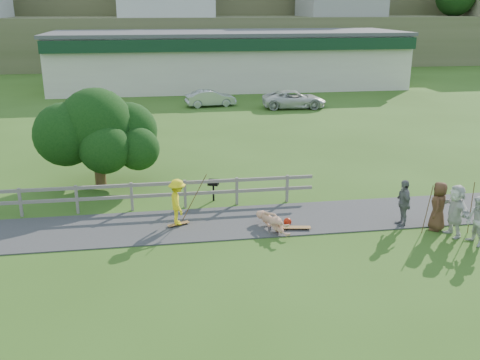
{
  "coord_description": "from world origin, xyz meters",
  "views": [
    {
      "loc": [
        -2.91,
        -15.99,
        7.41
      ],
      "look_at": [
        -0.08,
        2.0,
        1.43
      ],
      "focal_mm": 40.0,
      "sensor_mm": 36.0,
      "label": 1
    }
  ],
  "objects_px": {
    "spectator_a": "(477,221)",
    "skater_fallen": "(273,222)",
    "car_white": "(294,99)",
    "bbq": "(213,190)",
    "spectator_c": "(438,206)",
    "car_silver": "(210,98)",
    "tree": "(98,148)",
    "skater_rider": "(178,205)",
    "spectator_b": "(403,203)",
    "spectator_d": "(455,211)"
  },
  "relations": [
    {
      "from": "spectator_b",
      "to": "bbq",
      "type": "xyz_separation_m",
      "value": [
        -6.28,
        3.51,
        -0.41
      ]
    },
    {
      "from": "spectator_b",
      "to": "tree",
      "type": "bearing_deg",
      "value": -116.05
    },
    {
      "from": "car_white",
      "to": "tree",
      "type": "bearing_deg",
      "value": 146.4
    },
    {
      "from": "car_white",
      "to": "spectator_a",
      "type": "bearing_deg",
      "value": -176.16
    },
    {
      "from": "skater_rider",
      "to": "car_silver",
      "type": "relative_size",
      "value": 0.43
    },
    {
      "from": "spectator_a",
      "to": "skater_fallen",
      "type": "bearing_deg",
      "value": -115.29
    },
    {
      "from": "skater_fallen",
      "to": "spectator_a",
      "type": "distance_m",
      "value": 6.59
    },
    {
      "from": "skater_fallen",
      "to": "car_silver",
      "type": "relative_size",
      "value": 0.47
    },
    {
      "from": "spectator_a",
      "to": "bbq",
      "type": "relative_size",
      "value": 1.87
    },
    {
      "from": "spectator_c",
      "to": "bbq",
      "type": "height_order",
      "value": "spectator_c"
    },
    {
      "from": "skater_fallen",
      "to": "tree",
      "type": "distance_m",
      "value": 8.81
    },
    {
      "from": "skater_rider",
      "to": "spectator_c",
      "type": "height_order",
      "value": "spectator_c"
    },
    {
      "from": "skater_rider",
      "to": "car_white",
      "type": "distance_m",
      "value": 23.53
    },
    {
      "from": "spectator_a",
      "to": "tree",
      "type": "distance_m",
      "value": 14.96
    },
    {
      "from": "spectator_d",
      "to": "tree",
      "type": "relative_size",
      "value": 0.36
    },
    {
      "from": "skater_fallen",
      "to": "skater_rider",
      "type": "bearing_deg",
      "value": 144.94
    },
    {
      "from": "skater_fallen",
      "to": "spectator_a",
      "type": "bearing_deg",
      "value": -38.97
    },
    {
      "from": "skater_fallen",
      "to": "spectator_d",
      "type": "bearing_deg",
      "value": -32.61
    },
    {
      "from": "car_white",
      "to": "bbq",
      "type": "height_order",
      "value": "car_white"
    },
    {
      "from": "spectator_c",
      "to": "car_white",
      "type": "relative_size",
      "value": 0.36
    },
    {
      "from": "spectator_d",
      "to": "car_white",
      "type": "distance_m",
      "value": 23.68
    },
    {
      "from": "spectator_b",
      "to": "car_silver",
      "type": "bearing_deg",
      "value": -166.24
    },
    {
      "from": "car_silver",
      "to": "bbq",
      "type": "height_order",
      "value": "car_silver"
    },
    {
      "from": "spectator_d",
      "to": "car_silver",
      "type": "height_order",
      "value": "spectator_d"
    },
    {
      "from": "skater_fallen",
      "to": "spectator_c",
      "type": "bearing_deg",
      "value": -27.79
    },
    {
      "from": "car_silver",
      "to": "tree",
      "type": "relative_size",
      "value": 0.76
    },
    {
      "from": "skater_fallen",
      "to": "spectator_d",
      "type": "distance_m",
      "value": 6.08
    },
    {
      "from": "bbq",
      "to": "spectator_c",
      "type": "bearing_deg",
      "value": -7.85
    },
    {
      "from": "spectator_d",
      "to": "car_white",
      "type": "height_order",
      "value": "spectator_d"
    },
    {
      "from": "car_white",
      "to": "spectator_c",
      "type": "bearing_deg",
      "value": -177.7
    },
    {
      "from": "spectator_c",
      "to": "spectator_d",
      "type": "distance_m",
      "value": 0.63
    },
    {
      "from": "skater_rider",
      "to": "bbq",
      "type": "distance_m",
      "value": 2.84
    },
    {
      "from": "spectator_a",
      "to": "spectator_d",
      "type": "height_order",
      "value": "spectator_d"
    },
    {
      "from": "skater_rider",
      "to": "spectator_a",
      "type": "bearing_deg",
      "value": -114.69
    },
    {
      "from": "car_white",
      "to": "tree",
      "type": "distance_m",
      "value": 20.76
    },
    {
      "from": "car_white",
      "to": "tree",
      "type": "relative_size",
      "value": 0.95
    },
    {
      "from": "skater_rider",
      "to": "tree",
      "type": "height_order",
      "value": "tree"
    },
    {
      "from": "spectator_d",
      "to": "tree",
      "type": "xyz_separation_m",
      "value": [
        -12.21,
        7.34,
        0.76
      ]
    },
    {
      "from": "skater_rider",
      "to": "spectator_d",
      "type": "relative_size",
      "value": 0.91
    },
    {
      "from": "car_white",
      "to": "bbq",
      "type": "relative_size",
      "value": 5.42
    },
    {
      "from": "spectator_c",
      "to": "car_white",
      "type": "xyz_separation_m",
      "value": [
        0.87,
        23.11,
        -0.2
      ]
    },
    {
      "from": "skater_rider",
      "to": "spectator_b",
      "type": "bearing_deg",
      "value": -105.11
    },
    {
      "from": "car_silver",
      "to": "car_white",
      "type": "height_order",
      "value": "car_white"
    },
    {
      "from": "spectator_d",
      "to": "car_white",
      "type": "relative_size",
      "value": 0.38
    },
    {
      "from": "spectator_a",
      "to": "car_silver",
      "type": "relative_size",
      "value": 0.43
    },
    {
      "from": "tree",
      "to": "bbq",
      "type": "height_order",
      "value": "tree"
    },
    {
      "from": "skater_rider",
      "to": "car_white",
      "type": "bearing_deg",
      "value": -31.11
    },
    {
      "from": "spectator_a",
      "to": "car_white",
      "type": "distance_m",
      "value": 24.49
    },
    {
      "from": "spectator_d",
      "to": "spectator_b",
      "type": "bearing_deg",
      "value": -136.93
    },
    {
      "from": "skater_fallen",
      "to": "tree",
      "type": "height_order",
      "value": "tree"
    }
  ]
}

